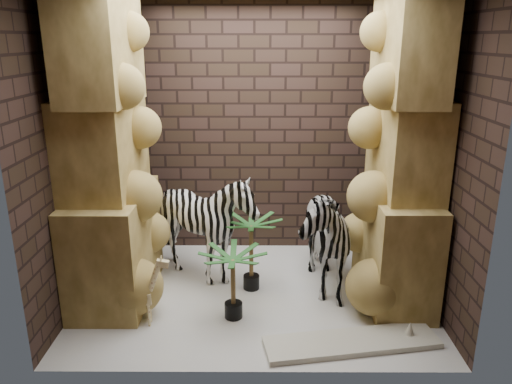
{
  "coord_description": "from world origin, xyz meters",
  "views": [
    {
      "loc": [
        0.04,
        -4.56,
        2.55
      ],
      "look_at": [
        0.02,
        0.15,
        1.07
      ],
      "focal_mm": 34.52,
      "sensor_mm": 36.0,
      "label": 1
    }
  ],
  "objects_px": {
    "zebra_right": "(316,224)",
    "palm_front": "(251,253)",
    "zebra_left": "(207,231)",
    "palm_back": "(233,284)",
    "surfboard": "(351,342)",
    "giraffe_toy": "(138,290)"
  },
  "relations": [
    {
      "from": "palm_back",
      "to": "zebra_left",
      "type": "bearing_deg",
      "value": 112.01
    },
    {
      "from": "zebra_right",
      "to": "surfboard",
      "type": "distance_m",
      "value": 1.29
    },
    {
      "from": "giraffe_toy",
      "to": "palm_front",
      "type": "distance_m",
      "value": 1.24
    },
    {
      "from": "zebra_right",
      "to": "giraffe_toy",
      "type": "relative_size",
      "value": 2.02
    },
    {
      "from": "zebra_right",
      "to": "palm_back",
      "type": "distance_m",
      "value": 1.11
    },
    {
      "from": "giraffe_toy",
      "to": "surfboard",
      "type": "distance_m",
      "value": 1.96
    },
    {
      "from": "palm_back",
      "to": "palm_front",
      "type": "bearing_deg",
      "value": 74.01
    },
    {
      "from": "palm_front",
      "to": "palm_back",
      "type": "bearing_deg",
      "value": -105.99
    },
    {
      "from": "zebra_right",
      "to": "palm_front",
      "type": "xyz_separation_m",
      "value": [
        -0.67,
        -0.07,
        -0.3
      ]
    },
    {
      "from": "zebra_left",
      "to": "palm_front",
      "type": "bearing_deg",
      "value": -30.65
    },
    {
      "from": "zebra_right",
      "to": "zebra_left",
      "type": "relative_size",
      "value": 1.12
    },
    {
      "from": "zebra_left",
      "to": "giraffe_toy",
      "type": "xyz_separation_m",
      "value": [
        -0.55,
        -0.9,
        -0.22
      ]
    },
    {
      "from": "palm_back",
      "to": "surfboard",
      "type": "distance_m",
      "value": 1.18
    },
    {
      "from": "palm_front",
      "to": "surfboard",
      "type": "height_order",
      "value": "palm_front"
    },
    {
      "from": "zebra_left",
      "to": "palm_back",
      "type": "height_order",
      "value": "zebra_left"
    },
    {
      "from": "zebra_right",
      "to": "palm_back",
      "type": "xyz_separation_m",
      "value": [
        -0.83,
        -0.63,
        -0.36
      ]
    },
    {
      "from": "palm_back",
      "to": "giraffe_toy",
      "type": "bearing_deg",
      "value": -171.66
    },
    {
      "from": "surfboard",
      "to": "palm_back",
      "type": "bearing_deg",
      "value": 147.34
    },
    {
      "from": "zebra_left",
      "to": "surfboard",
      "type": "distance_m",
      "value": 1.91
    },
    {
      "from": "zebra_left",
      "to": "surfboard",
      "type": "relative_size",
      "value": 0.83
    },
    {
      "from": "zebra_right",
      "to": "giraffe_toy",
      "type": "height_order",
      "value": "zebra_right"
    },
    {
      "from": "zebra_right",
      "to": "palm_back",
      "type": "height_order",
      "value": "zebra_right"
    }
  ]
}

